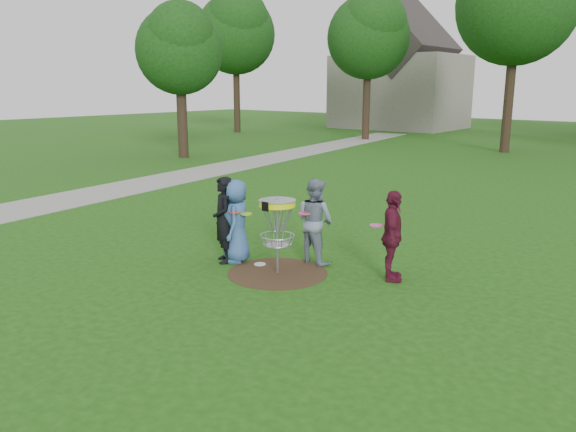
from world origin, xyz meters
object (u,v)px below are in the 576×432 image
Objects in this scene: player_black at (223,220)px; disc_golf_basket at (277,218)px; player_blue at (236,221)px; player_maroon at (392,236)px; player_grey at (315,221)px.

player_black is 1.19× the size of disc_golf_basket.
player_black is at bearing -174.46° from disc_golf_basket.
player_black is at bearing -77.11° from player_blue.
player_maroon reaches higher than disc_golf_basket.
player_blue reaches higher than disc_golf_basket.
player_grey reaches higher than player_blue.
player_maroon is (2.83, 0.88, -0.00)m from player_blue.
player_blue reaches higher than player_maroon.
player_blue is 1.01× the size of player_maroon.
player_blue is 0.98× the size of player_grey.
player_maroon is at bearing -172.93° from player_grey.
player_blue is at bearing 43.88° from player_grey.
player_blue is 0.97× the size of player_black.
disc_golf_basket is at bearing 40.22° from player_black.
player_black reaches higher than player_grey.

